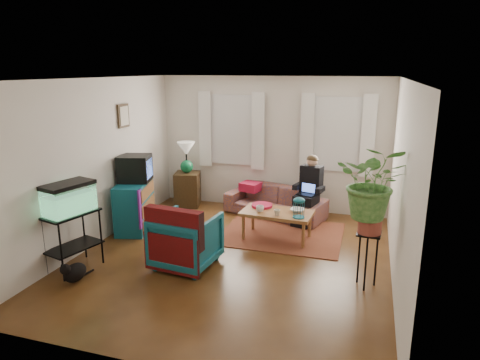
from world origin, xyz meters
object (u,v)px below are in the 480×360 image
(armchair, at_px, (186,238))
(aquarium_stand, at_px, (73,241))
(sofa, at_px, (275,197))
(plant_stand, at_px, (367,260))
(side_table, at_px, (187,189))
(dresser, at_px, (134,206))
(coffee_table, at_px, (277,225))

(armchair, bearing_deg, aquarium_stand, 27.58)
(sofa, height_order, armchair, armchair)
(sofa, bearing_deg, plant_stand, -38.64)
(side_table, xyz_separation_m, dresser, (-0.34, -1.49, 0.08))
(plant_stand, bearing_deg, armchair, -177.43)
(aquarium_stand, relative_size, plant_stand, 1.12)
(dresser, bearing_deg, coffee_table, -8.03)
(aquarium_stand, height_order, plant_stand, aquarium_stand)
(aquarium_stand, relative_size, coffee_table, 0.72)
(side_table, height_order, coffee_table, side_table)
(armchair, distance_m, coffee_table, 1.69)
(side_table, relative_size, plant_stand, 0.94)
(sofa, distance_m, aquarium_stand, 3.74)
(sofa, relative_size, coffee_table, 1.66)
(dresser, height_order, coffee_table, dresser)
(side_table, bearing_deg, coffee_table, -29.37)
(sofa, height_order, plant_stand, sofa)
(dresser, bearing_deg, armchair, -50.70)
(dresser, bearing_deg, aquarium_stand, -105.14)
(sofa, xyz_separation_m, plant_stand, (1.72, -2.35, -0.00))
(armchair, height_order, coffee_table, armchair)
(dresser, xyz_separation_m, coffee_table, (2.46, 0.29, -0.19))
(sofa, relative_size, dresser, 2.01)
(aquarium_stand, distance_m, armchair, 1.56)
(sofa, distance_m, plant_stand, 2.91)
(sofa, height_order, coffee_table, sofa)
(aquarium_stand, distance_m, plant_stand, 3.97)
(coffee_table, bearing_deg, side_table, 154.47)
(sofa, distance_m, side_table, 1.84)
(sofa, xyz_separation_m, aquarium_stand, (-2.19, -3.03, 0.04))
(side_table, xyz_separation_m, aquarium_stand, (-0.35, -3.10, 0.07))
(aquarium_stand, xyz_separation_m, plant_stand, (3.91, 0.68, -0.04))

